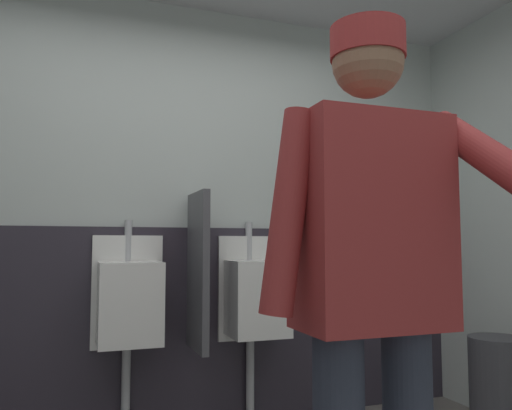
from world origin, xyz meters
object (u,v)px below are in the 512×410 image
urinal_left (129,302)px  urinal_middle (255,297)px  trash_bin (499,391)px  soap_dispenser (370,204)px  person (373,275)px

urinal_left → urinal_middle: same height
trash_bin → soap_dispenser: size_ratio=3.23×
urinal_left → person: size_ratio=0.72×
urinal_middle → person: 1.73m
urinal_middle → soap_dispenser: bearing=7.6°
urinal_middle → soap_dispenser: size_ratio=6.89×
trash_bin → soap_dispenser: (-0.28, 0.82, 1.09)m
urinal_left → person: person is taller
urinal_middle → person: person is taller
urinal_left → trash_bin: urinal_left is taller
urinal_left → person: (0.50, -1.69, 0.23)m
urinal_left → soap_dispenser: (1.65, 0.12, 0.60)m
person → soap_dispenser: size_ratio=9.60×
urinal_left → soap_dispenser: 1.76m
urinal_middle → soap_dispenser: 1.09m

